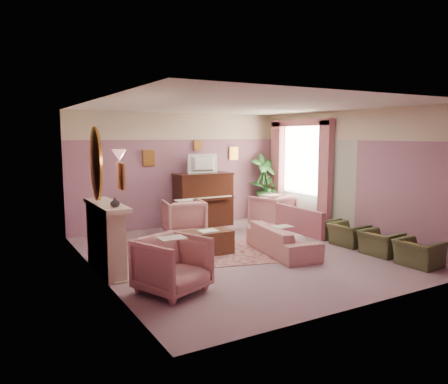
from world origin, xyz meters
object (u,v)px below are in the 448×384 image
floral_armchair_right (272,209)px  olive_chair_b (381,239)px  sofa (282,234)px  olive_chair_c (349,231)px  olive_chair_a (419,249)px  floral_armchair_front (172,262)px  television (204,162)px  piano (203,200)px  side_table (268,207)px  floral_armchair_left (184,216)px  olive_chair_d (321,224)px  coffee_table (206,243)px

floral_armchair_right → olive_chair_b: size_ratio=1.28×
sofa → olive_chair_c: bearing=-7.4°
olive_chair_c → olive_chair_a: bearing=-90.0°
floral_armchair_front → olive_chair_a: bearing=-12.5°
television → olive_chair_c: bearing=-62.0°
olive_chair_c → television: bearing=118.0°
piano → olive_chair_c: (1.69, -3.24, -0.35)m
piano → television: size_ratio=1.75×
floral_armchair_front → olive_chair_a: floral_armchair_front is taller
olive_chair_c → side_table: 3.13m
olive_chair_a → side_table: size_ratio=1.01×
floral_armchair_left → side_table: size_ratio=1.29×
floral_armchair_right → olive_chair_a: floral_armchair_right is taller
floral_armchair_front → olive_chair_d: floral_armchair_front is taller
sofa → olive_chair_c: (1.55, -0.20, -0.06)m
piano → floral_armchair_right: size_ratio=1.55×
olive_chair_a → olive_chair_c: size_ratio=1.00×
sofa → olive_chair_d: 1.67m
floral_armchair_right → olive_chair_a: size_ratio=1.28×
olive_chair_a → olive_chair_d: 2.46m
piano → coffee_table: bearing=-116.1°
olive_chair_b → olive_chair_d: bearing=90.0°
side_table → coffee_table: bearing=-143.6°
piano → olive_chair_c: size_ratio=1.99×
olive_chair_a → olive_chair_d: size_ratio=1.00×
olive_chair_a → piano: bearing=109.1°
coffee_table → olive_chair_b: (2.86, -1.69, 0.08)m
olive_chair_a → olive_chair_b: bearing=90.0°
television → olive_chair_c: television is taller
piano → floral_armchair_front: piano is taller
coffee_table → olive_chair_b: olive_chair_b is taller
olive_chair_c → olive_chair_d: (0.00, 0.82, 0.00)m
floral_armchair_left → olive_chair_c: (2.56, -2.53, -0.15)m
olive_chair_c → sofa: bearing=172.6°
piano → olive_chair_d: (1.69, -2.42, -0.35)m
floral_armchair_left → olive_chair_d: floral_armchair_left is taller
floral_armchair_left → olive_chair_d: (2.56, -1.71, -0.15)m
floral_armchair_left → olive_chair_b: 4.21m
floral_armchair_right → olive_chair_b: bearing=-83.9°
piano → olive_chair_a: piano is taller
olive_chair_d → television: bearing=125.5°
floral_armchair_left → olive_chair_c: bearing=-44.7°
coffee_table → olive_chair_c: olive_chair_c is taller
sofa → olive_chair_a: size_ratio=2.59×
piano → television: (0.00, -0.05, 0.95)m
sofa → olive_chair_a: 2.41m
floral_armchair_left → floral_armchair_front: bearing=-117.1°
floral_armchair_front → olive_chair_d: (4.21, 1.52, -0.15)m
floral_armchair_left → floral_armchair_right: size_ratio=1.00×
coffee_table → television: bearing=63.4°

